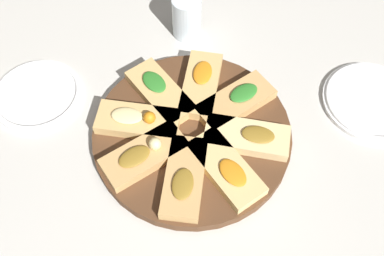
% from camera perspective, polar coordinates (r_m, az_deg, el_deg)
% --- Properties ---
extents(ground_plane, '(3.00, 3.00, 0.00)m').
position_cam_1_polar(ground_plane, '(0.97, 0.00, -1.20)').
color(ground_plane, beige).
extents(serving_board, '(0.42, 0.42, 0.03)m').
position_cam_1_polar(serving_board, '(0.96, 0.00, -0.80)').
color(serving_board, '#51331E').
rests_on(serving_board, ground_plane).
extents(focaccia_slice_0, '(0.11, 0.19, 0.03)m').
position_cam_1_polar(focaccia_slice_0, '(0.99, -4.09, 4.59)').
color(focaccia_slice_0, tan).
rests_on(focaccia_slice_0, serving_board).
extents(focaccia_slice_1, '(0.19, 0.16, 0.05)m').
position_cam_1_polar(focaccia_slice_1, '(0.95, -6.88, 0.93)').
color(focaccia_slice_1, tan).
rests_on(focaccia_slice_1, serving_board).
extents(focaccia_slice_2, '(0.18, 0.10, 0.05)m').
position_cam_1_polar(focaccia_slice_2, '(0.91, -6.05, -3.38)').
color(focaccia_slice_2, tan).
rests_on(focaccia_slice_2, serving_board).
extents(focaccia_slice_3, '(0.16, 0.19, 0.03)m').
position_cam_1_polar(focaccia_slice_3, '(0.88, -0.98, -6.35)').
color(focaccia_slice_3, tan).
rests_on(focaccia_slice_3, serving_board).
extents(focaccia_slice_4, '(0.10, 0.18, 0.03)m').
position_cam_1_polar(focaccia_slice_4, '(0.89, 4.34, -5.16)').
color(focaccia_slice_4, '#DBB775').
rests_on(focaccia_slice_4, serving_board).
extents(focaccia_slice_5, '(0.18, 0.16, 0.03)m').
position_cam_1_polar(focaccia_slice_5, '(0.93, 7.06, -1.12)').
color(focaccia_slice_5, '#E5C689').
rests_on(focaccia_slice_5, serving_board).
extents(focaccia_slice_6, '(0.18, 0.10, 0.03)m').
position_cam_1_polar(focaccia_slice_6, '(0.98, 5.59, 3.38)').
color(focaccia_slice_6, tan).
rests_on(focaccia_slice_6, serving_board).
extents(focaccia_slice_7, '(0.16, 0.18, 0.03)m').
position_cam_1_polar(focaccia_slice_7, '(1.00, 1.15, 5.61)').
color(focaccia_slice_7, tan).
rests_on(focaccia_slice_7, serving_board).
extents(plate_left, '(0.20, 0.20, 0.02)m').
position_cam_1_polar(plate_left, '(1.08, -19.08, 4.08)').
color(plate_left, white).
rests_on(plate_left, ground_plane).
extents(plate_right, '(0.22, 0.22, 0.02)m').
position_cam_1_polar(plate_right, '(1.09, 21.87, 3.28)').
color(plate_right, white).
rests_on(plate_right, ground_plane).
extents(water_glass, '(0.07, 0.07, 0.11)m').
position_cam_1_polar(water_glass, '(1.12, -0.67, 13.93)').
color(water_glass, silver).
rests_on(water_glass, ground_plane).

